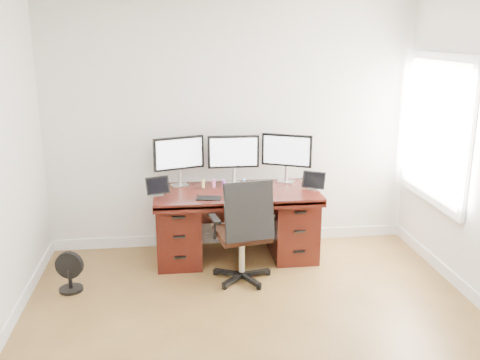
{
  "coord_description": "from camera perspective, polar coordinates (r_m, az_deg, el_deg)",
  "views": [
    {
      "loc": [
        -0.62,
        -3.46,
        2.35
      ],
      "look_at": [
        0.0,
        1.5,
        0.95
      ],
      "focal_mm": 40.0,
      "sensor_mm": 36.0,
      "label": 1
    }
  ],
  "objects": [
    {
      "name": "phone",
      "position": [
        5.49,
        -0.89,
        -1.24
      ],
      "size": [
        0.14,
        0.08,
        0.01
      ],
      "primitive_type": "cube",
      "rotation": [
        0.0,
        0.0,
        0.05
      ],
      "color": "black",
      "rests_on": "desk"
    },
    {
      "name": "monitor_center",
      "position": [
        5.71,
        -0.71,
        2.84
      ],
      "size": [
        0.55,
        0.14,
        0.53
      ],
      "rotation": [
        0.0,
        0.0,
        -0.01
      ],
      "color": "silver",
      "rests_on": "desk"
    },
    {
      "name": "ground",
      "position": [
        4.23,
        2.64,
        -18.13
      ],
      "size": [
        4.5,
        4.5,
        0.0
      ],
      "primitive_type": "plane",
      "color": "brown",
      "rests_on": "ground"
    },
    {
      "name": "drawing_tablet",
      "position": [
        5.29,
        -3.35,
        -1.94
      ],
      "size": [
        0.26,
        0.19,
        0.01
      ],
      "primitive_type": "cube",
      "rotation": [
        0.0,
        0.0,
        -0.17
      ],
      "color": "black",
      "rests_on": "desk"
    },
    {
      "name": "figurine_yellow",
      "position": [
        5.64,
        -3.95,
        -0.34
      ],
      "size": [
        0.04,
        0.04,
        0.09
      ],
      "color": "#D7D46F",
      "rests_on": "desk"
    },
    {
      "name": "trackpad",
      "position": [
        5.37,
        2.35,
        -1.65
      ],
      "size": [
        0.14,
        0.14,
        0.01
      ],
      "primitive_type": "cube",
      "rotation": [
        0.0,
        0.0,
        0.24
      ],
      "color": "#B9BBC0",
      "rests_on": "desk"
    },
    {
      "name": "tablet_left",
      "position": [
        5.43,
        -8.77,
        -0.74
      ],
      "size": [
        0.25,
        0.14,
        0.19
      ],
      "rotation": [
        0.0,
        0.0,
        0.34
      ],
      "color": "silver",
      "rests_on": "desk"
    },
    {
      "name": "back_wall",
      "position": [
        5.83,
        -0.91,
        5.77
      ],
      "size": [
        4.0,
        0.1,
        2.7
      ],
      "primitive_type": "cube",
      "color": "white",
      "rests_on": "ground"
    },
    {
      "name": "figurine_pink",
      "position": [
        5.64,
        -2.8,
        -0.3
      ],
      "size": [
        0.04,
        0.04,
        0.09
      ],
      "color": "pink",
      "rests_on": "desk"
    },
    {
      "name": "figurine_purple",
      "position": [
        5.65,
        -1.74,
        -0.27
      ],
      "size": [
        0.04,
        0.04,
        0.09
      ],
      "color": "#A051CC",
      "rests_on": "desk"
    },
    {
      "name": "monitor_right",
      "position": [
        5.8,
        5.0,
        2.99
      ],
      "size": [
        0.51,
        0.27,
        0.53
      ],
      "rotation": [
        0.0,
        0.0,
        -0.44
      ],
      "color": "silver",
      "rests_on": "desk"
    },
    {
      "name": "tablet_right",
      "position": [
        5.61,
        7.89,
        -0.17
      ],
      "size": [
        0.24,
        0.18,
        0.19
      ],
      "rotation": [
        0.0,
        0.0,
        -0.52
      ],
      "color": "silver",
      "rests_on": "desk"
    },
    {
      "name": "monitor_left",
      "position": [
        5.67,
        -6.54,
        2.66
      ],
      "size": [
        0.53,
        0.21,
        0.53
      ],
      "rotation": [
        0.0,
        0.0,
        0.32
      ],
      "color": "silver",
      "rests_on": "desk"
    },
    {
      "name": "floor_fan",
      "position": [
        5.28,
        -17.72,
        -9.38
      ],
      "size": [
        0.26,
        0.22,
        0.38
      ],
      "rotation": [
        0.0,
        0.0,
        -0.22
      ],
      "color": "black",
      "rests_on": "ground"
    },
    {
      "name": "keyboard",
      "position": [
        5.4,
        0.3,
        -1.53
      ],
      "size": [
        0.31,
        0.18,
        0.01
      ],
      "primitive_type": "cube",
      "rotation": [
        0.0,
        0.0,
        -0.19
      ],
      "color": "white",
      "rests_on": "desk"
    },
    {
      "name": "figurine_blue",
      "position": [
        5.68,
        0.42,
        -0.19
      ],
      "size": [
        0.04,
        0.04,
        0.09
      ],
      "color": "#70A6F2",
      "rests_on": "desk"
    },
    {
      "name": "office_chair",
      "position": [
        5.15,
        0.36,
        -7.29
      ],
      "size": [
        0.64,
        0.64,
        1.04
      ],
      "rotation": [
        0.0,
        0.0,
        0.18
      ],
      "color": "black",
      "rests_on": "ground"
    },
    {
      "name": "desk",
      "position": [
        5.68,
        -0.41,
        -4.44
      ],
      "size": [
        1.7,
        0.8,
        0.75
      ],
      "color": "#3B100B",
      "rests_on": "ground"
    }
  ]
}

